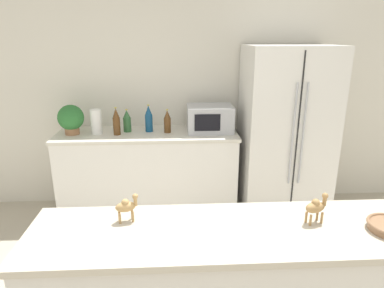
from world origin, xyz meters
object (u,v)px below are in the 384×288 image
(microwave, at_px, (210,118))
(camel_figurine, at_px, (127,206))
(back_bottle_0, at_px, (116,122))
(refrigerator, at_px, (285,133))
(back_bottle_2, at_px, (149,119))
(camel_figurine_second, at_px, (316,206))
(back_bottle_1, at_px, (127,121))
(paper_towel_roll, at_px, (96,122))
(potted_plant, at_px, (71,119))
(back_bottle_3, at_px, (167,122))

(microwave, relative_size, camel_figurine, 3.17)
(camel_figurine, bearing_deg, back_bottle_0, 100.34)
(refrigerator, bearing_deg, back_bottle_0, 179.78)
(back_bottle_2, height_order, camel_figurine_second, back_bottle_2)
(microwave, height_order, back_bottle_1, microwave)
(microwave, xyz_separation_m, back_bottle_1, (-0.88, 0.03, -0.02))
(back_bottle_0, xyz_separation_m, back_bottle_2, (0.33, 0.10, 0.00))
(back_bottle_0, bearing_deg, refrigerator, -0.22)
(paper_towel_roll, bearing_deg, back_bottle_2, 5.71)
(back_bottle_0, relative_size, camel_figurine, 1.91)
(back_bottle_1, bearing_deg, camel_figurine, -82.90)
(refrigerator, distance_m, back_bottle_2, 1.47)
(refrigerator, distance_m, microwave, 0.82)
(refrigerator, height_order, microwave, refrigerator)
(back_bottle_0, height_order, back_bottle_1, back_bottle_0)
(camel_figurine_second, bearing_deg, back_bottle_2, 116.06)
(refrigerator, xyz_separation_m, potted_plant, (-2.25, 0.05, 0.18))
(microwave, bearing_deg, camel_figurine, -108.24)
(microwave, height_order, camel_figurine_second, microwave)
(back_bottle_1, bearing_deg, potted_plant, -173.09)
(paper_towel_roll, distance_m, back_bottle_0, 0.22)
(paper_towel_roll, distance_m, camel_figurine_second, 2.50)
(potted_plant, relative_size, microwave, 0.65)
(back_bottle_1, distance_m, back_bottle_2, 0.23)
(back_bottle_0, distance_m, back_bottle_2, 0.34)
(paper_towel_roll, distance_m, back_bottle_1, 0.32)
(microwave, xyz_separation_m, back_bottle_2, (-0.65, 0.02, -0.00))
(microwave, distance_m, camel_figurine_second, 2.03)
(back_bottle_2, height_order, back_bottle_3, back_bottle_2)
(potted_plant, xyz_separation_m, microwave, (1.45, 0.04, -0.03))
(microwave, bearing_deg, potted_plant, -178.48)
(back_bottle_0, relative_size, camel_figurine_second, 1.80)
(potted_plant, xyz_separation_m, camel_figurine, (0.81, -1.90, -0.02))
(back_bottle_2, bearing_deg, potted_plant, -175.72)
(potted_plant, relative_size, back_bottle_1, 1.27)
(back_bottle_0, height_order, camel_figurine, back_bottle_0)
(paper_towel_roll, height_order, back_bottle_0, back_bottle_0)
(back_bottle_3, relative_size, camel_figurine_second, 1.56)
(refrigerator, xyz_separation_m, camel_figurine, (-1.44, -1.85, 0.16))
(paper_towel_roll, xyz_separation_m, back_bottle_1, (0.31, 0.06, -0.01))
(refrigerator, relative_size, microwave, 3.80)
(back_bottle_1, relative_size, camel_figurine_second, 1.51)
(refrigerator, relative_size, paper_towel_roll, 7.08)
(back_bottle_0, xyz_separation_m, camel_figurine, (0.34, -1.85, 0.01))
(back_bottle_1, xyz_separation_m, back_bottle_2, (0.23, -0.01, 0.02))
(paper_towel_roll, relative_size, camel_figurine, 1.70)
(back_bottle_0, height_order, back_bottle_3, back_bottle_0)
(microwave, bearing_deg, back_bottle_0, -175.16)
(back_bottle_3, distance_m, camel_figurine_second, 2.13)
(potted_plant, height_order, camel_figurine_second, potted_plant)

